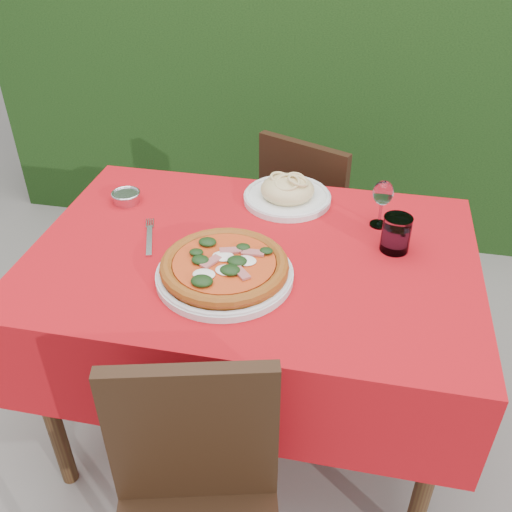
% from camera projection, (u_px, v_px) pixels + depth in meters
% --- Properties ---
extents(ground, '(60.00, 60.00, 0.00)m').
position_uv_depth(ground, '(253.00, 422.00, 2.05)').
color(ground, slate).
rests_on(ground, ground).
extents(hedge, '(3.20, 0.55, 1.78)m').
position_uv_depth(hedge, '(318.00, 45.00, 2.76)').
color(hedge, black).
rests_on(hedge, ground).
extents(dining_table, '(1.26, 0.86, 0.75)m').
position_uv_depth(dining_table, '(253.00, 292.00, 1.71)').
color(dining_table, '#412B15').
rests_on(dining_table, ground).
extents(chair_far, '(0.49, 0.49, 0.82)m').
position_uv_depth(chair_far, '(312.00, 216.00, 2.32)').
color(chair_far, black).
rests_on(chair_far, ground).
extents(pizza_plate, '(0.37, 0.37, 0.07)m').
position_uv_depth(pizza_plate, '(225.00, 268.00, 1.50)').
color(pizza_plate, silver).
rests_on(pizza_plate, dining_table).
extents(pasta_plate, '(0.28, 0.28, 0.08)m').
position_uv_depth(pasta_plate, '(287.00, 193.00, 1.84)').
color(pasta_plate, white).
rests_on(pasta_plate, dining_table).
extents(water_glass, '(0.08, 0.08, 0.11)m').
position_uv_depth(water_glass, '(396.00, 235.00, 1.60)').
color(water_glass, silver).
rests_on(water_glass, dining_table).
extents(wine_glass, '(0.06, 0.06, 0.15)m').
position_uv_depth(wine_glass, '(383.00, 195.00, 1.67)').
color(wine_glass, silver).
rests_on(wine_glass, dining_table).
extents(fork, '(0.10, 0.21, 0.01)m').
position_uv_depth(fork, '(149.00, 240.00, 1.66)').
color(fork, silver).
rests_on(fork, dining_table).
extents(steel_ramekin, '(0.09, 0.09, 0.03)m').
position_uv_depth(steel_ramekin, '(126.00, 198.00, 1.84)').
color(steel_ramekin, silver).
rests_on(steel_ramekin, dining_table).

